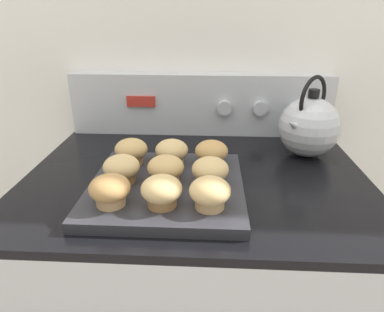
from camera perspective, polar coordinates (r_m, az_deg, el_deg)
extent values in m
cube|color=white|center=(1.05, 1.65, 21.62)|extent=(8.00, 0.05, 2.40)
cube|color=#B7BABF|center=(1.08, 0.60, -24.61)|extent=(0.78, 0.60, 0.86)
cube|color=black|center=(0.81, 0.73, -3.18)|extent=(0.78, 0.60, 0.02)
cube|color=#B7BABF|center=(1.03, 1.42, 8.63)|extent=(0.76, 0.05, 0.18)
cube|color=#B72D23|center=(1.01, -8.51, 9.00)|extent=(0.08, 0.01, 0.03)
cylinder|color=#B7BABF|center=(0.99, 5.43, 8.00)|extent=(0.04, 0.02, 0.04)
cylinder|color=#B7BABF|center=(1.00, 11.31, 7.80)|extent=(0.04, 0.02, 0.04)
cylinder|color=#B7BABF|center=(1.02, 17.01, 7.52)|extent=(0.04, 0.02, 0.04)
cube|color=#28282D|center=(0.71, -4.23, -5.21)|extent=(0.31, 0.31, 0.02)
cylinder|color=tan|center=(0.64, -13.38, -6.85)|extent=(0.05, 0.05, 0.03)
ellipsoid|color=#B2844C|center=(0.63, -13.56, -5.20)|extent=(0.07, 0.07, 0.05)
cylinder|color=olive|center=(0.63, -5.03, -7.18)|extent=(0.05, 0.05, 0.03)
ellipsoid|color=tan|center=(0.61, -5.10, -5.48)|extent=(0.07, 0.07, 0.05)
cylinder|color=tan|center=(0.62, 2.97, -7.50)|extent=(0.05, 0.05, 0.03)
ellipsoid|color=tan|center=(0.61, 3.01, -5.79)|extent=(0.07, 0.07, 0.05)
cylinder|color=olive|center=(0.72, -11.56, -3.28)|extent=(0.05, 0.05, 0.03)
ellipsoid|color=tan|center=(0.71, -11.69, -1.76)|extent=(0.07, 0.07, 0.05)
cylinder|color=tan|center=(0.70, -4.35, -3.43)|extent=(0.05, 0.05, 0.03)
ellipsoid|color=tan|center=(0.69, -4.40, -1.88)|extent=(0.07, 0.07, 0.05)
cylinder|color=tan|center=(0.69, 3.03, -3.79)|extent=(0.05, 0.05, 0.03)
ellipsoid|color=tan|center=(0.68, 3.07, -2.22)|extent=(0.07, 0.07, 0.05)
cylinder|color=#A37A4C|center=(0.80, -10.01, -0.26)|extent=(0.05, 0.05, 0.03)
ellipsoid|color=tan|center=(0.79, -10.12, 1.13)|extent=(0.07, 0.07, 0.05)
cylinder|color=tan|center=(0.79, -3.37, -0.42)|extent=(0.05, 0.05, 0.03)
ellipsoid|color=tan|center=(0.78, -3.40, 1.01)|extent=(0.07, 0.07, 0.05)
cylinder|color=tan|center=(0.78, 3.24, -0.61)|extent=(0.05, 0.05, 0.03)
ellipsoid|color=tan|center=(0.77, 3.28, 0.83)|extent=(0.07, 0.07, 0.05)
sphere|color=silver|center=(0.92, 18.93, 4.59)|extent=(0.15, 0.15, 0.15)
cylinder|color=black|center=(0.89, 19.65, 9.80)|extent=(0.03, 0.03, 0.02)
cone|color=silver|center=(0.85, 16.76, 4.84)|extent=(0.08, 0.08, 0.06)
torus|color=black|center=(0.90, 19.53, 8.95)|extent=(0.09, 0.09, 0.12)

